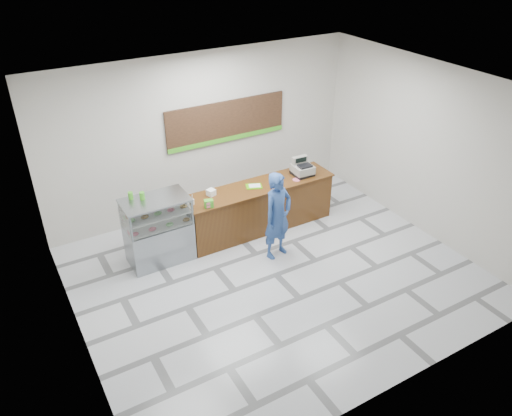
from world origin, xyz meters
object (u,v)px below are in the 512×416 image
customer (278,216)px  display_case (158,230)px  serving_tray (254,186)px  cash_register (302,168)px  sales_counter (260,207)px

customer → display_case: bearing=140.6°
serving_tray → customer: size_ratio=0.22×
display_case → serving_tray: bearing=0.4°
cash_register → customer: (-1.21, -0.96, -0.29)m
cash_register → customer: bearing=-138.0°
cash_register → serving_tray: size_ratio=1.16×
cash_register → display_case: bearing=-176.8°
sales_counter → display_case: (-2.22, -0.00, 0.16)m
sales_counter → customer: customer is taller
sales_counter → serving_tray: size_ratio=8.54×
sales_counter → display_case: display_case is taller
sales_counter → serving_tray: bearing=174.0°
serving_tray → cash_register: bearing=20.1°
serving_tray → sales_counter: bearing=15.8°
display_case → serving_tray: 2.12m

